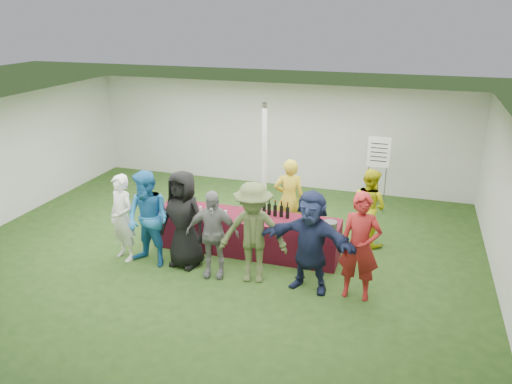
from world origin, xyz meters
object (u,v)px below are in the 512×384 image
(dump_bucket, at_px, (330,226))
(wine_list_sign, at_px, (378,158))
(staff_back, at_px, (369,207))
(customer_1, at_px, (148,219))
(customer_5, at_px, (310,241))
(customer_6, at_px, (360,247))
(serving_table, at_px, (246,233))
(customer_3, at_px, (212,234))
(customer_4, at_px, (253,233))
(staff_pourer, at_px, (289,199))
(customer_2, at_px, (184,219))
(customer_0, at_px, (122,218))

(dump_bucket, height_order, wine_list_sign, wine_list_sign)
(staff_back, xyz_separation_m, customer_1, (-3.71, -2.13, 0.11))
(dump_bucket, bearing_deg, customer_5, -103.85)
(customer_1, distance_m, customer_6, 3.77)
(serving_table, xyz_separation_m, customer_1, (-1.51, -1.04, 0.52))
(customer_3, relative_size, customer_4, 0.88)
(staff_pourer, relative_size, customer_2, 0.93)
(wine_list_sign, relative_size, customer_5, 1.02)
(staff_back, height_order, customer_5, customer_5)
(customer_2, relative_size, customer_4, 1.01)
(customer_0, distance_m, customer_6, 4.34)
(serving_table, xyz_separation_m, dump_bucket, (1.65, -0.22, 0.46))
(staff_pourer, bearing_deg, customer_6, 115.82)
(customer_0, bearing_deg, customer_4, 23.42)
(customer_0, relative_size, customer_5, 0.95)
(dump_bucket, relative_size, customer_2, 0.14)
(customer_2, relative_size, customer_3, 1.14)
(staff_back, relative_size, customer_5, 0.89)
(wine_list_sign, bearing_deg, customer_0, -138.72)
(customer_0, bearing_deg, customer_2, 30.28)
(staff_pourer, xyz_separation_m, customer_1, (-2.14, -1.90, 0.05))
(staff_back, bearing_deg, customer_6, 125.86)
(wine_list_sign, relative_size, customer_3, 1.13)
(customer_5, bearing_deg, staff_back, 79.45)
(staff_pourer, bearing_deg, customer_2, 33.35)
(staff_back, relative_size, customer_6, 0.87)
(staff_back, height_order, customer_2, customer_2)
(customer_0, bearing_deg, wine_list_sign, 65.53)
(staff_pourer, distance_m, customer_6, 2.48)
(serving_table, relative_size, customer_2, 1.98)
(customer_5, bearing_deg, customer_4, -169.35)
(staff_pourer, distance_m, customer_5, 2.04)
(customer_5, bearing_deg, customer_0, -171.10)
(dump_bucket, height_order, customer_3, customer_3)
(staff_pourer, height_order, customer_1, customer_1)
(serving_table, distance_m, customer_5, 1.84)
(dump_bucket, height_order, customer_5, customer_5)
(customer_3, bearing_deg, customer_4, -7.68)
(wine_list_sign, xyz_separation_m, customer_0, (-4.29, -3.76, -0.48))
(serving_table, height_order, customer_3, customer_3)
(serving_table, xyz_separation_m, staff_back, (2.20, 1.09, 0.41))
(serving_table, distance_m, customer_2, 1.35)
(serving_table, bearing_deg, customer_4, -65.01)
(customer_3, bearing_deg, staff_pourer, 54.72)
(staff_pourer, relative_size, customer_1, 0.94)
(customer_4, distance_m, customer_6, 1.78)
(customer_4, bearing_deg, customer_5, -8.71)
(wine_list_sign, distance_m, customer_2, 4.79)
(dump_bucket, relative_size, customer_4, 0.14)
(serving_table, height_order, wine_list_sign, wine_list_sign)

